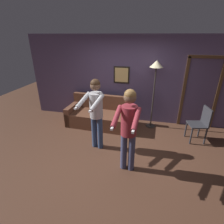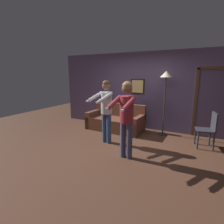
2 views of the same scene
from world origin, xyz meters
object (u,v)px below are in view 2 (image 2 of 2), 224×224
person_standing_right (126,113)px  dining_chair_distant (209,128)px  couch (115,122)px  person_standing_left (106,106)px  torchiere_lamp (166,81)px

person_standing_right → dining_chair_distant: (1.67, 1.49, -0.52)m
couch → dining_chair_distant: 2.81m
person_standing_left → person_standing_right: person_standing_right is taller
couch → person_standing_right: person_standing_right is taller
dining_chair_distant → person_standing_right: bearing=-138.3°
person_standing_left → couch: bearing=103.5°
couch → torchiere_lamp: bearing=8.3°
person_standing_left → dining_chair_distant: (2.50, 0.88, -0.52)m
torchiere_lamp → person_standing_right: 2.14m
person_standing_left → person_standing_right: size_ratio=1.00×
couch → torchiere_lamp: size_ratio=0.99×
couch → person_standing_left: bearing=-76.5°
couch → person_standing_left: 1.43m
person_standing_left → person_standing_right: bearing=-36.1°
torchiere_lamp → dining_chair_distant: bearing=-22.8°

